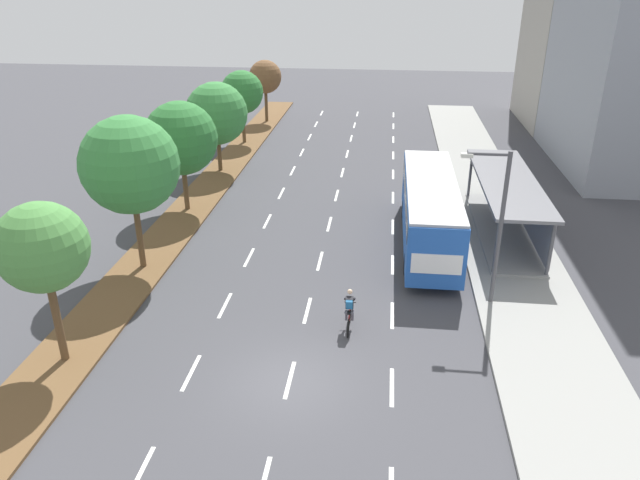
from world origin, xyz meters
name	(u,v)px	position (x,y,z in m)	size (l,w,h in m)	color
ground_plane	(289,382)	(0.00, 0.00, 0.00)	(140.00, 140.00, 0.00)	#424247
median_strip	(213,182)	(-8.30, 20.00, 0.06)	(2.60, 52.00, 0.12)	brown
sidewalk_right	(485,193)	(9.25, 20.00, 0.07)	(4.50, 52.00, 0.15)	gray
lane_divider_left	(281,193)	(-3.50, 18.63, 0.00)	(0.14, 48.26, 0.01)	white
lane_divider_center	(337,195)	(0.00, 18.63, 0.00)	(0.14, 48.26, 0.01)	white
lane_divider_right	(393,198)	(3.50, 18.63, 0.00)	(0.14, 48.26, 0.01)	white
bus_shelter	(511,200)	(9.53, 13.83, 1.87)	(2.90, 11.16, 2.86)	gray
bus	(430,206)	(5.25, 11.96, 2.07)	(2.54, 11.29, 3.37)	#2356B2
cyclist	(349,311)	(1.81, 3.57, 0.79)	(0.46, 1.82, 1.71)	black
median_tree_nearest	(42,248)	(-8.19, 0.30, 4.52)	(3.07, 3.07, 5.96)	brown
median_tree_second	(130,165)	(-8.19, 7.70, 5.06)	(4.36, 4.36, 7.13)	brown
median_tree_third	(181,138)	(-8.44, 15.10, 4.30)	(4.11, 4.11, 6.24)	brown
median_tree_fourth	(217,114)	(-8.46, 22.51, 4.06)	(4.16, 4.16, 6.03)	brown
median_tree_fifth	(242,92)	(-8.48, 29.91, 4.09)	(3.34, 3.34, 5.65)	brown
median_tree_farthest	(265,77)	(-8.09, 37.32, 4.09)	(2.91, 2.91, 5.45)	brown
streetlight	(497,219)	(7.42, 6.14, 3.89)	(1.91, 0.24, 6.50)	#4C4C51
building_mid_right	(572,19)	(18.25, 40.08, 9.01)	(6.21, 11.24, 18.01)	#A39E93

